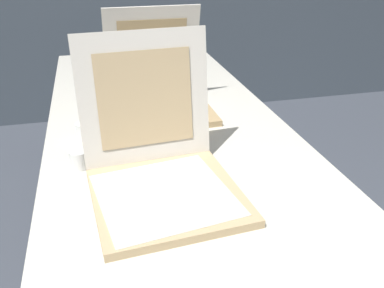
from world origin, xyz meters
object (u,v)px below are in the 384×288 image
Objects in this scene: pizza_box_front at (162,172)px; cup_white_mid at (85,131)px; pizza_box_middle at (159,96)px; cup_white_near_center at (80,159)px; table at (174,149)px.

pizza_box_front reaches higher than cup_white_mid.
pizza_box_middle is (0.09, 0.58, -0.00)m from pizza_box_front.
pizza_box_middle is 6.40× the size of cup_white_near_center.
pizza_box_front is at bearing -106.78° from table.
pizza_box_front is 0.58m from pizza_box_middle.
pizza_box_front is 7.57× the size of cup_white_mid.
cup_white_near_center is at bearing -128.41° from pizza_box_middle.
pizza_box_front is 0.43m from cup_white_mid.
pizza_box_front is at bearing -99.99° from pizza_box_middle.
pizza_box_middle is at bearing 34.61° from cup_white_mid.
cup_white_near_center and cup_white_mid have the same top height.
cup_white_mid is (-0.28, -0.20, -0.03)m from pizza_box_middle.
pizza_box_front is at bearing -62.82° from cup_white_mid.
pizza_box_middle is 0.50m from cup_white_near_center.
pizza_box_front reaches higher than table.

